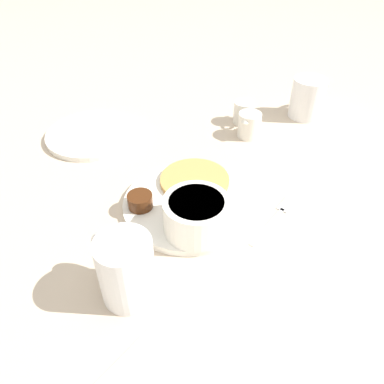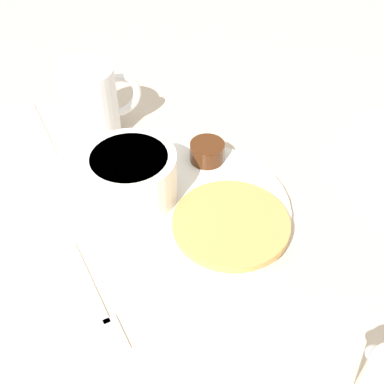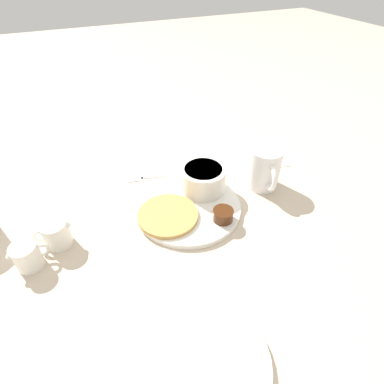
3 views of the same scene
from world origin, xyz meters
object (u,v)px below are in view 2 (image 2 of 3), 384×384
object	(u,v)px
plate	(188,209)
coffee_mug	(91,103)
bowl	(131,175)
fork	(100,307)

from	to	relation	value
plate	coffee_mug	distance (m)	0.21
plate	coffee_mug	bearing A→B (deg)	1.23
plate	coffee_mug	world-z (taller)	coffee_mug
bowl	fork	distance (m)	0.16
plate	bowl	xyz separation A→B (m)	(0.06, 0.04, 0.04)
bowl	fork	size ratio (longest dim) A/B	0.74
plate	coffee_mug	xyz separation A→B (m)	(0.20, 0.00, 0.05)
plate	bowl	world-z (taller)	bowl
plate	fork	xyz separation A→B (m)	(-0.05, 0.15, -0.00)
plate	fork	distance (m)	0.16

